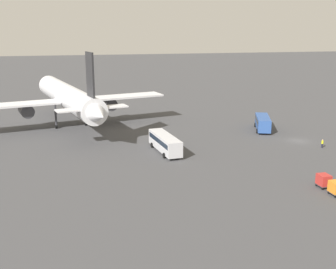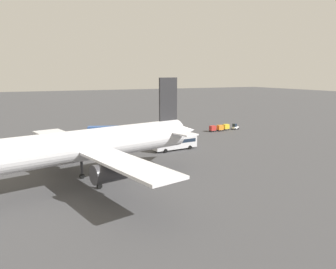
{
  "view_description": "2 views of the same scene",
  "coord_description": "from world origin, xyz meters",
  "px_view_note": "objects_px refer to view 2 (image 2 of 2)",
  "views": [
    {
      "loc": [
        -77.34,
        47.03,
        23.42
      ],
      "look_at": [
        -4.74,
        29.59,
        4.35
      ],
      "focal_mm": 45.0,
      "sensor_mm": 36.0,
      "label": 1
    },
    {
      "loc": [
        35.85,
        103.81,
        19.49
      ],
      "look_at": [
        0.62,
        29.08,
        4.17
      ],
      "focal_mm": 35.0,
      "sensor_mm": 36.0,
      "label": 2
    }
  ],
  "objects_px": {
    "cargo_cart_yellow": "(226,127)",
    "worker_person": "(147,128)",
    "airplane": "(80,146)",
    "cargo_cart_orange": "(220,128)",
    "cargo_cart_red": "(213,128)",
    "shuttle_bus_far": "(175,142)",
    "baggage_tug": "(235,127)",
    "shuttle_bus_near": "(104,130)"
  },
  "relations": [
    {
      "from": "cargo_cart_yellow",
      "to": "worker_person",
      "type": "bearing_deg",
      "value": -24.26
    },
    {
      "from": "airplane",
      "to": "cargo_cart_orange",
      "type": "xyz_separation_m",
      "value": [
        -54.17,
        -36.56,
        -5.87
      ]
    },
    {
      "from": "cargo_cart_orange",
      "to": "cargo_cart_red",
      "type": "relative_size",
      "value": 1.0
    },
    {
      "from": "airplane",
      "to": "shuttle_bus_far",
      "type": "distance_m",
      "value": 32.88
    },
    {
      "from": "shuttle_bus_far",
      "to": "baggage_tug",
      "type": "height_order",
      "value": "shuttle_bus_far"
    },
    {
      "from": "shuttle_bus_far",
      "to": "cargo_cart_orange",
      "type": "distance_m",
      "value": 32.89
    },
    {
      "from": "airplane",
      "to": "baggage_tug",
      "type": "distance_m",
      "value": 71.66
    },
    {
      "from": "airplane",
      "to": "shuttle_bus_near",
      "type": "bearing_deg",
      "value": -122.37
    },
    {
      "from": "airplane",
      "to": "cargo_cart_red",
      "type": "relative_size",
      "value": 26.35
    },
    {
      "from": "shuttle_bus_near",
      "to": "worker_person",
      "type": "height_order",
      "value": "shuttle_bus_near"
    },
    {
      "from": "baggage_tug",
      "to": "cargo_cart_orange",
      "type": "height_order",
      "value": "baggage_tug"
    },
    {
      "from": "cargo_cart_yellow",
      "to": "cargo_cart_orange",
      "type": "distance_m",
      "value": 3.2
    },
    {
      "from": "cargo_cart_yellow",
      "to": "cargo_cart_red",
      "type": "xyz_separation_m",
      "value": [
        6.14,
        0.91,
        0.0
      ]
    },
    {
      "from": "baggage_tug",
      "to": "cargo_cart_orange",
      "type": "relative_size",
      "value": 1.28
    },
    {
      "from": "airplane",
      "to": "baggage_tug",
      "type": "relative_size",
      "value": 20.53
    },
    {
      "from": "airplane",
      "to": "cargo_cart_orange",
      "type": "distance_m",
      "value": 65.61
    },
    {
      "from": "shuttle_bus_far",
      "to": "worker_person",
      "type": "distance_m",
      "value": 31.61
    },
    {
      "from": "cargo_cart_yellow",
      "to": "cargo_cart_red",
      "type": "height_order",
      "value": "same"
    },
    {
      "from": "airplane",
      "to": "cargo_cart_yellow",
      "type": "distance_m",
      "value": 68.66
    },
    {
      "from": "shuttle_bus_near",
      "to": "cargo_cart_yellow",
      "type": "bearing_deg",
      "value": -167.95
    },
    {
      "from": "cargo_cart_red",
      "to": "shuttle_bus_far",
      "type": "bearing_deg",
      "value": 38.49
    },
    {
      "from": "airplane",
      "to": "baggage_tug",
      "type": "xyz_separation_m",
      "value": [
        -60.95,
        -37.19,
        -6.12
      ]
    },
    {
      "from": "airplane",
      "to": "cargo_cart_orange",
      "type": "bearing_deg",
      "value": -159.06
    },
    {
      "from": "shuttle_bus_far",
      "to": "cargo_cart_red",
      "type": "distance_m",
      "value": 30.42
    },
    {
      "from": "baggage_tug",
      "to": "worker_person",
      "type": "distance_m",
      "value": 31.32
    },
    {
      "from": "worker_person",
      "to": "shuttle_bus_near",
      "type": "bearing_deg",
      "value": 16.78
    },
    {
      "from": "cargo_cart_red",
      "to": "airplane",
      "type": "bearing_deg",
      "value": 35.58
    },
    {
      "from": "shuttle_bus_far",
      "to": "worker_person",
      "type": "xyz_separation_m",
      "value": [
        -4.6,
        -31.25,
        -1.11
      ]
    },
    {
      "from": "shuttle_bus_far",
      "to": "baggage_tug",
      "type": "xyz_separation_m",
      "value": [
        -33.65,
        -19.57,
        -1.04
      ]
    },
    {
      "from": "shuttle_bus_near",
      "to": "cargo_cart_red",
      "type": "xyz_separation_m",
      "value": [
        -35.73,
        7.34,
        -0.75
      ]
    },
    {
      "from": "cargo_cart_yellow",
      "to": "cargo_cart_orange",
      "type": "bearing_deg",
      "value": 16.19
    },
    {
      "from": "shuttle_bus_near",
      "to": "cargo_cart_yellow",
      "type": "distance_m",
      "value": 42.37
    },
    {
      "from": "baggage_tug",
      "to": "cargo_cart_yellow",
      "type": "relative_size",
      "value": 1.28
    },
    {
      "from": "cargo_cart_yellow",
      "to": "cargo_cart_orange",
      "type": "xyz_separation_m",
      "value": [
        3.07,
        0.89,
        0.0
      ]
    },
    {
      "from": "baggage_tug",
      "to": "cargo_cart_yellow",
      "type": "distance_m",
      "value": 3.73
    },
    {
      "from": "cargo_cart_orange",
      "to": "cargo_cart_yellow",
      "type": "bearing_deg",
      "value": -163.81
    },
    {
      "from": "airplane",
      "to": "shuttle_bus_far",
      "type": "relative_size",
      "value": 4.4
    },
    {
      "from": "shuttle_bus_near",
      "to": "cargo_cart_orange",
      "type": "bearing_deg",
      "value": -169.9
    },
    {
      "from": "cargo_cart_yellow",
      "to": "cargo_cart_orange",
      "type": "relative_size",
      "value": 1.0
    },
    {
      "from": "baggage_tug",
      "to": "cargo_cart_red",
      "type": "relative_size",
      "value": 1.28
    },
    {
      "from": "cargo_cart_red",
      "to": "baggage_tug",
      "type": "bearing_deg",
      "value": -176.29
    },
    {
      "from": "worker_person",
      "to": "cargo_cart_yellow",
      "type": "bearing_deg",
      "value": 155.74
    }
  ]
}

